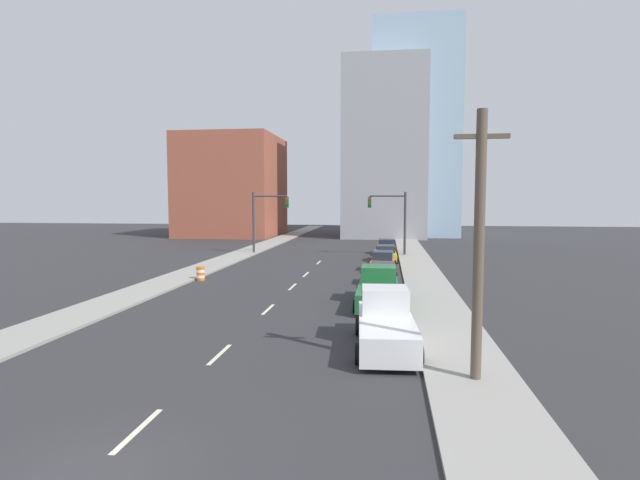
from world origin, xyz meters
TOP-DOWN VIEW (x-y plane):
  - ground_plane at (0.00, 0.00)m, footprint 200.00×200.00m
  - sidewalk_left at (-8.64, 46.94)m, footprint 2.96×93.88m
  - sidewalk_right at (8.64, 46.94)m, footprint 2.96×93.88m
  - lane_stripe_at_2m at (0.00, 2.00)m, footprint 0.16×2.40m
  - lane_stripe_at_8m at (0.00, 8.01)m, footprint 0.16×2.40m
  - lane_stripe_at_15m at (0.00, 15.48)m, footprint 0.16×2.40m
  - lane_stripe_at_22m at (0.00, 22.15)m, footprint 0.16×2.40m
  - lane_stripe_at_27m at (0.00, 27.48)m, footprint 0.16×2.40m
  - lane_stripe_at_35m at (0.00, 34.67)m, footprint 0.16×2.40m
  - building_brick_left at (-17.79, 66.33)m, footprint 14.00×16.00m
  - building_office_center at (5.54, 70.33)m, footprint 12.00×20.00m
  - building_glass_right at (10.11, 74.33)m, footprint 13.00×20.00m
  - traffic_signal_left at (-6.63, 41.03)m, footprint 3.80×0.35m
  - traffic_signal_right at (6.74, 41.03)m, footprint 3.80×0.35m
  - utility_pole_right_near at (8.71, 6.38)m, footprint 1.60×0.32m
  - traffic_barrel at (-6.78, 23.78)m, footprint 0.56×0.56m
  - pickup_truck_white at (5.96, 9.70)m, footprint 2.54×6.05m
  - pickup_truck_green at (5.56, 17.44)m, footprint 2.42×6.26m
  - sedan_gray at (5.71, 23.91)m, footprint 2.05×4.66m
  - sedan_orange at (5.70, 30.23)m, footprint 2.19×4.40m
  - sedan_yellow at (5.90, 36.36)m, footprint 2.24×4.79m
  - sedan_maroon at (5.97, 42.34)m, footprint 2.19×4.32m

SIDE VIEW (x-z plane):
  - ground_plane at x=0.00m, z-range 0.00..0.00m
  - lane_stripe_at_2m at x=0.00m, z-range 0.00..0.01m
  - lane_stripe_at_8m at x=0.00m, z-range 0.00..0.01m
  - lane_stripe_at_15m at x=0.00m, z-range 0.00..0.01m
  - lane_stripe_at_22m at x=0.00m, z-range 0.00..0.01m
  - lane_stripe_at_27m at x=0.00m, z-range 0.00..0.01m
  - lane_stripe_at_35m at x=0.00m, z-range 0.00..0.01m
  - sidewalk_left at x=-8.64m, z-range 0.00..0.13m
  - sidewalk_right at x=8.64m, z-range 0.00..0.13m
  - traffic_barrel at x=-6.78m, z-range 0.00..0.95m
  - sedan_gray at x=5.71m, z-range -0.06..1.34m
  - sedan_yellow at x=5.90m, z-range -0.07..1.39m
  - sedan_maroon at x=5.97m, z-range -0.08..1.45m
  - sedan_orange at x=5.70m, z-range -0.07..1.48m
  - pickup_truck_green at x=5.56m, z-range -0.19..1.79m
  - pickup_truck_white at x=5.96m, z-range -0.20..1.96m
  - traffic_signal_left at x=-6.63m, z-range 0.89..7.24m
  - traffic_signal_right at x=6.74m, z-range 0.89..7.24m
  - utility_pole_right_near at x=8.71m, z-range 0.12..8.38m
  - building_brick_left at x=-17.79m, z-range 0.00..15.28m
  - building_office_center at x=5.54m, z-range 0.00..25.60m
  - building_glass_right at x=10.11m, z-range 0.00..31.86m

